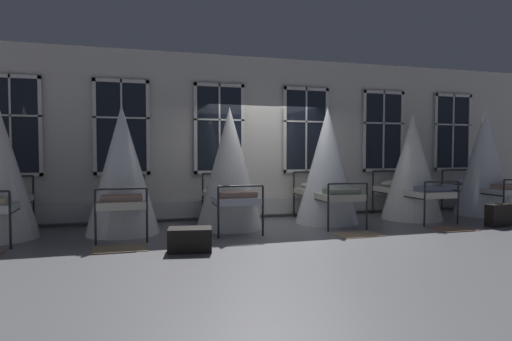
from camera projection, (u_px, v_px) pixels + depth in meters
ground at (280, 225)px, 8.60m from camera, size 27.95×27.95×0.00m
back_wall_with_windows at (262, 138)px, 9.67m from camera, size 14.97×0.10×3.57m
window_bank at (264, 167)px, 9.58m from camera, size 11.20×0.10×2.87m
cot_second at (122, 171)px, 7.72m from camera, size 1.31×1.92×2.31m
cot_third at (230, 169)px, 8.28m from camera, size 1.31×1.93×2.33m
cot_fourth at (327, 167)px, 8.88m from camera, size 1.31×1.94×2.39m
cot_fifth at (412, 168)px, 9.40m from camera, size 1.31×1.92×2.29m
cot_sixth at (485, 163)px, 10.01m from camera, size 1.31×1.92×2.48m
rug_second at (120, 249)px, 6.50m from camera, size 0.81×0.58×0.01m
rug_fourth at (358, 234)px, 7.61m from camera, size 0.82×0.59×0.01m
rug_fifth at (453, 229)px, 8.17m from camera, size 0.82×0.60×0.01m
suitcase_dark at (498, 215)px, 8.48m from camera, size 0.58×0.29×0.47m
travel_trunk at (190, 239)px, 6.36m from camera, size 0.70×0.50×0.35m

